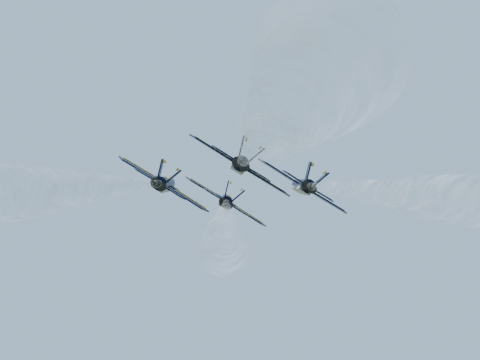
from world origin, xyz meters
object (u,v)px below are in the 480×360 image
(jet_lead, at_px, (226,202))
(jet_left, at_px, (164,184))
(jet_slot, at_px, (240,166))
(jet_right, at_px, (302,186))

(jet_lead, distance_m, jet_left, 13.31)
(jet_left, distance_m, jet_slot, 13.10)
(jet_right, relative_size, jet_slot, 1.00)
(jet_right, xyz_separation_m, jet_slot, (-3.83, -12.65, 0.00))
(jet_lead, bearing_deg, jet_right, -50.28)
(jet_lead, xyz_separation_m, jet_right, (12.19, -6.19, 0.00))
(jet_left, height_order, jet_slot, same)
(jet_lead, relative_size, jet_left, 1.00)
(jet_left, distance_m, jet_right, 16.89)
(jet_slot, bearing_deg, jet_lead, 90.57)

